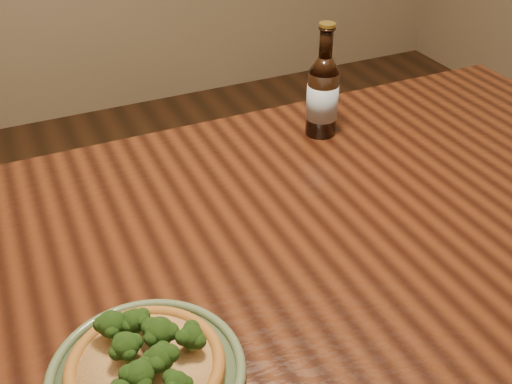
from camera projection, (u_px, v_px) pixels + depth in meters
name	position (u px, v px, depth m)	size (l,w,h in m)	color
table	(308.00, 262.00, 1.14)	(1.60, 0.90, 0.75)	#401C0D
plate	(147.00, 373.00, 0.80)	(0.27, 0.27, 0.02)	#566948
pizza	(146.00, 363.00, 0.79)	(0.21, 0.21, 0.07)	#A56625
beer_bottle	(323.00, 95.00, 1.31)	(0.07, 0.07, 0.26)	black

